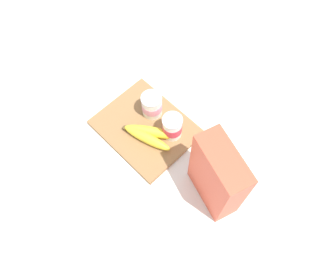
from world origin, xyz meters
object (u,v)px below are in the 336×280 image
cutting_board (146,128)px  banana_bunch (149,135)px  yogurt_cup_front (152,105)px  cereal_box (217,177)px  yogurt_cup_back (172,127)px

cutting_board → banana_bunch: bearing=-26.5°
cutting_board → yogurt_cup_front: yogurt_cup_front is taller
cereal_box → banana_bunch: (-0.27, -0.01, -0.10)m
cutting_board → yogurt_cup_back: 0.11m
yogurt_cup_front → banana_bunch: 0.10m
yogurt_cup_front → cutting_board: bearing=-66.5°
cereal_box → yogurt_cup_front: bearing=-172.9°
banana_bunch → cutting_board: bearing=153.5°
cutting_board → banana_bunch: 0.05m
cereal_box → yogurt_cup_front: cereal_box is taller
cutting_board → cereal_box: size_ratio=1.17×
cereal_box → yogurt_cup_front: size_ratio=3.04×
cereal_box → yogurt_cup_back: cereal_box is taller
cutting_board → banana_bunch: size_ratio=1.76×
cereal_box → banana_bunch: size_ratio=1.50×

